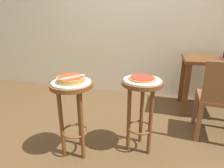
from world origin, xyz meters
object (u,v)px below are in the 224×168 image
(pizza_foreground, at_px, (71,79))
(pizza_server_knife, at_px, (73,77))
(serving_plate_foreground, at_px, (71,82))
(wooden_chair, at_px, (221,98))
(pizza_middle, at_px, (142,78))
(serving_plate_middle, at_px, (142,80))
(stool_foreground, at_px, (73,103))
(dining_table, at_px, (216,69))
(stool_middle, at_px, (141,101))

(pizza_foreground, relative_size, pizza_server_knife, 1.07)
(serving_plate_foreground, relative_size, wooden_chair, 0.39)
(wooden_chair, bearing_deg, pizza_middle, -153.65)
(pizza_foreground, height_order, serving_plate_middle, pizza_foreground)
(stool_foreground, xyz_separation_m, wooden_chair, (1.32, 0.59, -0.04))
(serving_plate_foreground, bearing_deg, pizza_foreground, -14.04)
(pizza_foreground, bearing_deg, pizza_middle, 20.68)
(pizza_foreground, bearing_deg, pizza_server_knife, -33.69)
(wooden_chair, bearing_deg, pizza_server_knife, -154.81)
(serving_plate_middle, xyz_separation_m, dining_table, (0.84, 1.05, -0.11))
(stool_foreground, distance_m, serving_plate_middle, 0.64)
(pizza_middle, xyz_separation_m, pizza_server_knife, (-0.54, -0.24, 0.04))
(serving_plate_middle, distance_m, dining_table, 1.35)
(stool_foreground, distance_m, serving_plate_foreground, 0.19)
(serving_plate_foreground, xyz_separation_m, dining_table, (1.41, 1.26, -0.11))
(serving_plate_foreground, distance_m, pizza_foreground, 0.03)
(stool_middle, xyz_separation_m, wooden_chair, (0.75, 0.37, -0.04))
(stool_middle, distance_m, wooden_chair, 0.84)
(serving_plate_foreground, height_order, wooden_chair, wooden_chair)
(stool_middle, relative_size, wooden_chair, 0.82)
(serving_plate_foreground, relative_size, pizza_foreground, 1.39)
(serving_plate_middle, bearing_deg, stool_middle, 26.57)
(pizza_foreground, height_order, stool_middle, pizza_foreground)
(serving_plate_foreground, bearing_deg, wooden_chair, 23.96)
(stool_foreground, bearing_deg, pizza_server_knife, -33.69)
(stool_foreground, height_order, dining_table, dining_table)
(pizza_middle, bearing_deg, stool_middle, 26.57)
(wooden_chair, relative_size, pizza_server_knife, 3.86)
(pizza_foreground, xyz_separation_m, serving_plate_middle, (0.57, 0.22, -0.03))
(serving_plate_foreground, relative_size, pizza_middle, 1.40)
(serving_plate_foreground, bearing_deg, pizza_middle, 20.68)
(stool_middle, distance_m, pizza_server_knife, 0.64)
(wooden_chair, distance_m, pizza_server_knife, 1.46)
(stool_middle, xyz_separation_m, pizza_middle, (-0.00, -0.00, 0.21))
(stool_foreground, height_order, wooden_chair, wooden_chair)
(pizza_server_knife, bearing_deg, pizza_foreground, 91.95)
(stool_foreground, distance_m, pizza_middle, 0.64)
(pizza_foreground, height_order, pizza_middle, pizza_foreground)
(pizza_middle, distance_m, dining_table, 1.35)
(pizza_middle, relative_size, dining_table, 0.29)
(stool_middle, bearing_deg, wooden_chair, 26.35)
(serving_plate_foreground, relative_size, stool_middle, 0.47)
(stool_foreground, relative_size, pizza_server_knife, 3.18)
(pizza_middle, bearing_deg, dining_table, 51.30)
(serving_plate_foreground, xyz_separation_m, pizza_server_knife, (0.03, -0.02, 0.06))
(stool_foreground, height_order, serving_plate_middle, serving_plate_middle)
(dining_table, distance_m, pizza_server_knife, 1.89)
(serving_plate_foreground, distance_m, pizza_middle, 0.61)
(serving_plate_middle, relative_size, wooden_chair, 0.39)
(serving_plate_middle, height_order, pizza_middle, pizza_middle)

